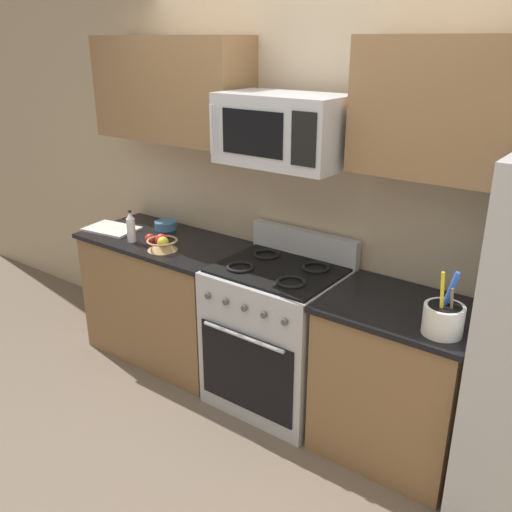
% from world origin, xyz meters
% --- Properties ---
extents(ground_plane, '(16.00, 16.00, 0.00)m').
position_xyz_m(ground_plane, '(0.00, 0.00, 0.00)').
color(ground_plane, '#6B5B4C').
extents(wall_back, '(8.00, 0.10, 2.60)m').
position_xyz_m(wall_back, '(0.00, 1.03, 1.30)').
color(wall_back, tan).
rests_on(wall_back, ground).
extents(counter_left, '(1.18, 0.64, 0.91)m').
position_xyz_m(counter_left, '(-0.98, 0.64, 0.46)').
color(counter_left, olive).
rests_on(counter_left, ground).
extents(range_oven, '(0.76, 0.68, 1.09)m').
position_xyz_m(range_oven, '(-0.00, 0.64, 0.47)').
color(range_oven, '#B2B5BA').
rests_on(range_oven, ground).
extents(counter_right, '(0.81, 0.64, 0.91)m').
position_xyz_m(counter_right, '(0.80, 0.64, 0.46)').
color(counter_right, olive).
rests_on(counter_right, ground).
extents(microwave, '(0.72, 0.44, 0.39)m').
position_xyz_m(microwave, '(-0.00, 0.67, 1.74)').
color(microwave, '#B2B5BA').
extents(upper_cabinets_left, '(1.17, 0.34, 0.66)m').
position_xyz_m(upper_cabinets_left, '(-0.99, 0.81, 1.90)').
color(upper_cabinets_left, olive).
extents(upper_cabinets_right, '(0.80, 0.34, 0.66)m').
position_xyz_m(upper_cabinets_right, '(0.80, 0.81, 1.90)').
color(upper_cabinets_right, olive).
extents(utensil_crock, '(0.19, 0.19, 0.32)m').
position_xyz_m(utensil_crock, '(1.05, 0.48, 0.99)').
color(utensil_crock, white).
rests_on(utensil_crock, counter_right).
extents(fruit_basket, '(0.20, 0.20, 0.10)m').
position_xyz_m(fruit_basket, '(-0.82, 0.48, 0.95)').
color(fruit_basket, tan).
rests_on(fruit_basket, counter_left).
extents(apple_loose, '(0.07, 0.07, 0.07)m').
position_xyz_m(apple_loose, '(-0.97, 0.52, 0.94)').
color(apple_loose, red).
rests_on(apple_loose, counter_left).
extents(cutting_board, '(0.40, 0.30, 0.02)m').
position_xyz_m(cutting_board, '(-1.41, 0.55, 0.92)').
color(cutting_board, silver).
rests_on(cutting_board, counter_left).
extents(bottle_vinegar, '(0.06, 0.06, 0.22)m').
position_xyz_m(bottle_vinegar, '(-1.10, 0.47, 1.01)').
color(bottle_vinegar, silver).
rests_on(bottle_vinegar, counter_left).
extents(prep_bowl, '(0.16, 0.16, 0.06)m').
position_xyz_m(prep_bowl, '(-1.11, 0.80, 0.94)').
color(prep_bowl, teal).
rests_on(prep_bowl, counter_left).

